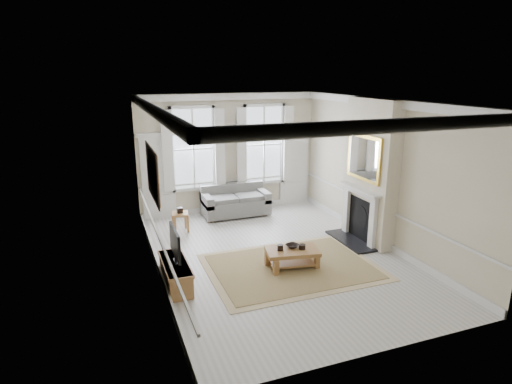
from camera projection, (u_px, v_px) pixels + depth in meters
name	position (u px, v px, depth m)	size (l,w,h in m)	color
floor	(278.00, 257.00, 9.48)	(7.20, 7.20, 0.00)	#B7B5AD
ceiling	(280.00, 101.00, 8.56)	(7.20, 7.20, 0.00)	white
back_wall	(229.00, 153.00, 12.27)	(5.20, 5.20, 0.00)	beige
left_wall	(153.00, 195.00, 8.15)	(7.20, 7.20, 0.00)	beige
right_wall	(382.00, 173.00, 9.89)	(7.20, 7.20, 0.00)	beige
window_left	(193.00, 149.00, 11.82)	(1.26, 0.20, 2.20)	#B2BCC6
window_right	(264.00, 145.00, 12.52)	(1.26, 0.20, 2.20)	#B2BCC6
door_left	(158.00, 178.00, 11.70)	(0.90, 0.08, 2.30)	silver
door_right	(294.00, 167.00, 13.07)	(0.90, 0.08, 2.30)	silver
painting	(152.00, 173.00, 8.34)	(0.05, 1.66, 1.06)	#B3771E
chimney_breast	(370.00, 172.00, 10.01)	(0.35, 1.70, 3.38)	beige
hearth	(350.00, 241.00, 10.32)	(0.55, 1.50, 0.05)	black
fireplace	(359.00, 212.00, 10.20)	(0.21, 1.45, 1.33)	silver
mirror	(364.00, 158.00, 9.84)	(0.06, 1.26, 1.06)	gold
sofa	(235.00, 203.00, 12.19)	(1.86, 0.91, 0.86)	slate
side_table	(180.00, 217.00, 10.92)	(0.47, 0.47, 0.50)	brown
rug	(292.00, 267.00, 8.97)	(3.50, 2.60, 0.02)	olive
coffee_table	(292.00, 253.00, 8.89)	(1.18, 0.81, 0.41)	brown
ceramic_pot_a	(280.00, 248.00, 8.81)	(0.12, 0.12, 0.12)	black
ceramic_pot_b	(302.00, 247.00, 8.87)	(0.14, 0.14, 0.10)	black
bowl	(292.00, 246.00, 8.96)	(0.27, 0.27, 0.07)	black
tv_stand	(176.00, 274.00, 8.17)	(0.43, 1.32, 0.47)	brown
tv	(175.00, 243.00, 8.01)	(0.08, 0.90, 0.68)	black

